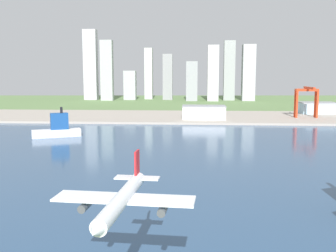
% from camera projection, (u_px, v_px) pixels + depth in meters
% --- Properties ---
extents(ground_plane, '(2400.00, 2400.00, 0.00)m').
position_uv_depth(ground_plane, '(170.00, 144.00, 312.65)').
color(ground_plane, '#61814B').
extents(water_bay, '(840.00, 360.00, 0.15)m').
position_uv_depth(water_bay, '(165.00, 161.00, 253.30)').
color(water_bay, '#2D4C70').
rests_on(water_bay, ground).
extents(industrial_pier, '(840.00, 140.00, 2.50)m').
position_uv_depth(industrial_pier, '(179.00, 117.00, 500.40)').
color(industrial_pier, '#A79C90').
rests_on(industrial_pier, ground).
extents(airplane_landing, '(32.57, 37.93, 11.23)m').
position_uv_depth(airplane_landing, '(122.00, 199.00, 87.31)').
color(airplane_landing, white).
extents(ferry_boat, '(41.84, 25.78, 26.45)m').
position_uv_depth(ferry_boat, '(58.00, 128.00, 347.97)').
color(ferry_boat, white).
rests_on(ferry_boat, water_bay).
extents(port_crane_red, '(26.59, 40.29, 37.71)m').
position_uv_depth(port_crane_red, '(307.00, 95.00, 473.95)').
color(port_crane_red, red).
rests_on(port_crane_red, industrial_pier).
extents(warehouse_main, '(50.99, 29.20, 15.69)m').
position_uv_depth(warehouse_main, '(204.00, 112.00, 466.50)').
color(warehouse_main, white).
rests_on(warehouse_main, industrial_pier).
extents(warehouse_annex, '(45.22, 31.51, 15.21)m').
position_uv_depth(warehouse_annex, '(317.00, 108.00, 528.11)').
color(warehouse_annex, '#99BCD1').
rests_on(warehouse_annex, industrial_pier).
extents(distant_skyline, '(356.06, 72.56, 146.76)m').
position_uv_depth(distant_skyline, '(171.00, 73.00, 816.84)').
color(distant_skyline, '#B3B1BA').
rests_on(distant_skyline, ground).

